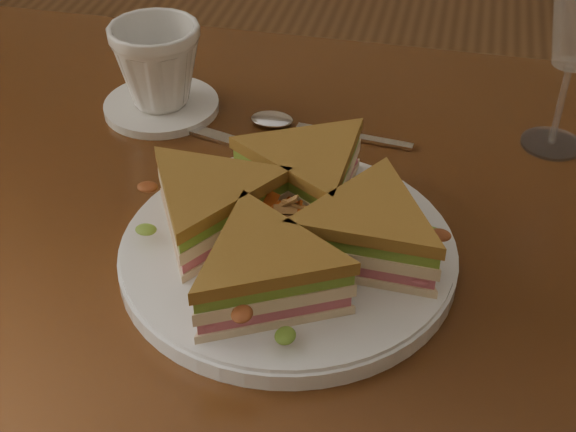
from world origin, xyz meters
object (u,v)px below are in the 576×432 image
Objects in this scene: coffee_cup at (157,65)px; spoon at (291,124)px; table at (279,300)px; plate at (288,253)px; sandwich_wedges at (288,221)px; saucer at (162,106)px; knife at (213,136)px.

spoon is at bearing -18.31° from coffee_cup.
table is 4.04× the size of plate.
spoon is at bearing 98.53° from table.
saucer is at bearing 131.66° from sandwich_wedges.
plate is at bearing -116.57° from sandwich_wedges.
plate is 2.95× the size of coffee_cup.
plate is 1.01× the size of sandwich_wedges.
saucer is (-0.07, 0.04, 0.00)m from knife.
table is at bearing 112.43° from sandwich_wedges.
table is 6.54× the size of spoon.
plate is 0.22m from spoon.
coffee_cup is at bearing 0.00° from saucer.
plate reaches higher than saucer.
spoon is at bearing 42.50° from knife.
table is 0.20m from spoon.
coffee_cup reaches higher than spoon.
coffee_cup is at bearing 165.14° from knife.
coffee_cup reaches higher than table.
table is 0.15m from sandwich_wedges.
coffee_cup reaches higher than knife.
knife is at bearing -47.15° from coffee_cup.
coffee_cup is (-0.20, 0.22, 0.01)m from sandwich_wedges.
spoon is 0.09m from knife.
plate is 1.41× the size of knife.
knife is 1.61× the size of saucer.
spoon is 0.15m from saucer.
coffee_cup is (-0.07, 0.04, 0.05)m from knife.
sandwich_wedges is at bearing -48.34° from saucer.
coffee_cup is (-0.20, 0.22, 0.05)m from plate.
table is 9.16× the size of saucer.
spoon is 0.16m from coffee_cup.
table is 0.20m from knife.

